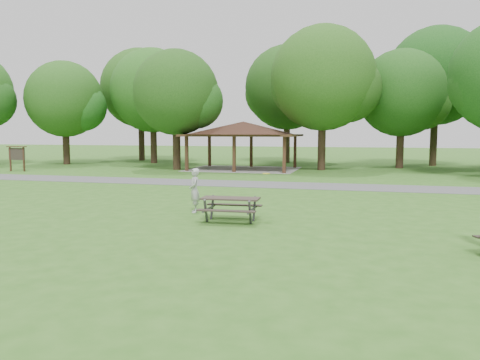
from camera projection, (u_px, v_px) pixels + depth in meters
The scene contains 15 objects.
ground at pixel (167, 241), 12.75m from camera, with size 160.00×160.00×0.00m, color #2F611B.
asphalt_path at pixel (268, 185), 26.22m from camera, with size 120.00×3.20×0.02m, color #4F4F52.
pavilion at pixel (243, 130), 36.53m from camera, with size 8.60×7.01×3.76m.
notice_board at pixel (17, 154), 35.00m from camera, with size 1.60×0.30×1.88m.
tree_row_b at pixel (66, 101), 42.02m from camera, with size 7.14×6.80×9.28m.
tree_row_c at pixel (154, 93), 43.52m from camera, with size 8.19×7.80×10.67m.
tree_row_d at pixel (177, 95), 36.08m from camera, with size 6.93×6.60×9.27m.
tree_row_e at pixel (324, 81), 35.59m from camera, with size 8.40×8.00×11.02m.
tree_row_f at pixel (403, 96), 37.54m from camera, with size 7.35×7.00×9.55m.
tree_deep_a at pixel (142, 91), 47.58m from camera, with size 8.40×8.00×11.38m.
tree_deep_b at pixel (288, 90), 44.29m from camera, with size 8.40×8.00×11.13m.
tree_deep_c at pixel (437, 79), 39.97m from camera, with size 8.82×8.40×11.90m.
picnic_table_middle at pixel (231, 203), 15.46m from camera, with size 1.98×1.63×0.83m.
frisbee_in_flight at pixel (266, 173), 15.53m from camera, with size 0.30×0.30×0.02m.
frisbee_thrower at pixel (195, 190), 17.19m from camera, with size 0.59×0.39×1.63m, color #B0B0B3.
Camera 1 is at (5.11, -11.59, 2.98)m, focal length 35.00 mm.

